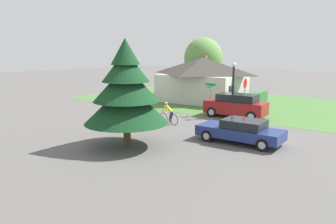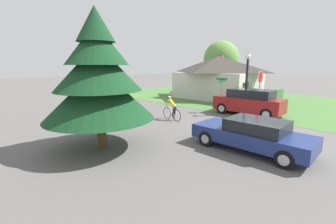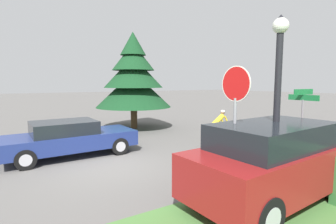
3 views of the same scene
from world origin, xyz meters
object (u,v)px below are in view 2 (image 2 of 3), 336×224
Objects in this scene: conifer_tall_near at (98,77)px; cyclist at (172,109)px; cottage_house at (218,77)px; sedan_left_lane at (252,134)px; stop_sign at (260,85)px; parked_suv_right at (249,102)px; street_name_sign at (221,88)px; street_lamp at (247,76)px; deciduous_tree_right at (221,59)px.

cyclist is at bearing 14.40° from conifer_tall_near.
cottage_house is 15.61m from sedan_left_lane.
cyclist is 5.95m from stop_sign.
parked_suv_right is 1.84× the size of street_name_sign.
street_name_sign reaches higher than cyclist.
cottage_house is 2.78× the size of stop_sign.
street_lamp is at bearing -77.42° from street_name_sign.
conifer_tall_near reaches higher than sedan_left_lane.
cyclist is at bearing 151.37° from street_lamp.
conifer_tall_near reaches higher than parked_suv_right.
cottage_house reaches higher than sedan_left_lane.
street_lamp is at bearing -114.01° from cyclist.
cyclist is (1.49, 6.07, 0.04)m from sedan_left_lane.
conifer_tall_near is (-4.24, 4.60, 2.31)m from sedan_left_lane.
cottage_house is 8.58m from street_lamp.
cottage_house is 9.56m from stop_sign.
conifer_tall_near is at bearing -176.48° from street_name_sign.
conifer_tall_near is (-10.17, 2.20, 0.76)m from stop_sign.
conifer_tall_near is (-16.39, -5.07, 0.69)m from cottage_house.
cottage_house is at bearing 17.20° from conifer_tall_near.
street_lamp is at bearing -6.06° from conifer_tall_near.
street_lamp is 0.75× the size of conifer_tall_near.
parked_suv_right reaches higher than cyclist.
street_lamp is 0.65× the size of deciduous_tree_right.
cyclist is 17.40m from deciduous_tree_right.
cottage_house is 3.38× the size of street_name_sign.
sedan_left_lane is at bearing -47.32° from conifer_tall_near.
deciduous_tree_right reaches higher than sedan_left_lane.
stop_sign is at bearing 149.34° from parked_suv_right.
conifer_tall_near is (-5.73, -1.47, 2.27)m from cyclist.
street_lamp is at bearing -140.37° from deciduous_tree_right.
street_lamp is (-0.16, 0.22, 1.82)m from parked_suv_right.
stop_sign is 1.22× the size of street_name_sign.
sedan_left_lane is 7.43m from street_lamp.
street_name_sign is (-0.39, 1.73, -0.96)m from street_lamp.
sedan_left_lane is 6.67m from conifer_tall_near.
street_lamp is 14.37m from deciduous_tree_right.
parked_suv_right is at bearing -139.30° from deciduous_tree_right.
cottage_house is 2.01× the size of street_lamp.
street_lamp reaches higher than parked_suv_right.
parked_suv_right is 1.09× the size of street_lamp.
conifer_tall_near is at bearing -165.73° from cottage_house.
cyclist is 5.64m from parked_suv_right.
street_name_sign is 13.80m from deciduous_tree_right.
street_lamp reaches higher than street_name_sign.
deciduous_tree_right is (17.23, 12.60, 3.54)m from sedan_left_lane.
cyclist is at bearing 56.91° from parked_suv_right.
street_lamp reaches higher than cyclist.
stop_sign is at bearing -105.02° from street_lamp.
cottage_house reaches higher than street_lamp.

